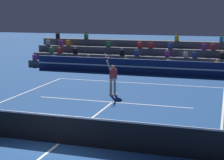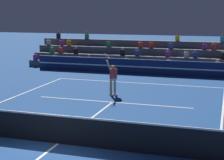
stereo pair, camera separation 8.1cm
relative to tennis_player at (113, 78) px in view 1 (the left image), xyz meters
name	(u,v)px [view 1 (the left image)]	position (x,y,z in m)	size (l,w,h in m)	color
ground_plane	(59,144)	(0.45, -7.94, -0.99)	(120.00, 120.00, 0.00)	navy
court_lines	(59,144)	(0.45, -7.94, -0.98)	(11.10, 23.90, 0.01)	white
tennis_net	(59,129)	(0.45, -7.94, -0.44)	(12.00, 0.10, 1.10)	black
sponsor_banner_wall	(148,67)	(0.45, 7.51, -0.44)	(18.00, 0.26, 1.10)	navy
bleacher_stand	(156,58)	(0.45, 10.67, -0.15)	(20.99, 3.80, 2.83)	#4C515B
tennis_player	(113,78)	(0.00, 0.00, 0.00)	(0.64, 0.91, 2.47)	tan
tennis_ball	(99,129)	(1.29, -6.01, -0.95)	(0.07, 0.07, 0.07)	#C6DB33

